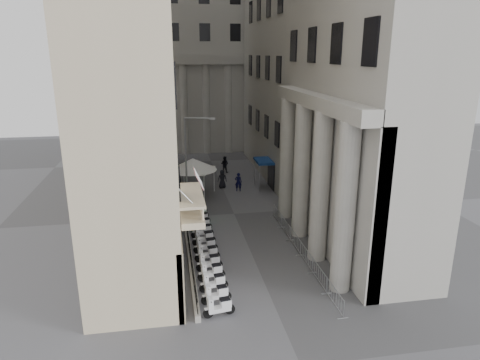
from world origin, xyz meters
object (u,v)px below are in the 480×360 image
Objects in this scene: security_tent at (187,163)px; pedestrian_a at (238,182)px; street_lamp at (190,156)px; pedestrian_b at (225,164)px; info_kiosk at (186,211)px; scooter_0 at (220,316)px.

pedestrian_a is (5.03, -0.28, -2.16)m from security_tent.
pedestrian_b is at bearing 82.03° from street_lamp.
street_lamp is 4.48× the size of info_kiosk.
security_tent is at bearing 9.76° from pedestrian_a.
street_lamp is at bearing -90.23° from security_tent.
security_tent is at bearing 80.98° from info_kiosk.
security_tent is at bearing -7.41° from scooter_0.
street_lamp is (-0.02, -4.97, 1.83)m from security_tent.
scooter_0 is at bearing 111.18° from pedestrian_b.
info_kiosk is at bearing -94.48° from security_tent.
security_tent is at bearing 85.86° from pedestrian_b.
street_lamp is at bearing 73.05° from info_kiosk.
scooter_0 is 0.79× the size of pedestrian_a.
security_tent reaches higher than pedestrian_b.
street_lamp is 4.82m from info_kiosk.
info_kiosk is at bearing -89.09° from street_lamp.
pedestrian_b reaches higher than scooter_0.
street_lamp is (-0.50, 16.31, 4.94)m from scooter_0.
pedestrian_a is at bearing 56.22° from street_lamp.
street_lamp reaches higher than info_kiosk.
street_lamp reaches higher than scooter_0.
info_kiosk reaches higher than scooter_0.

